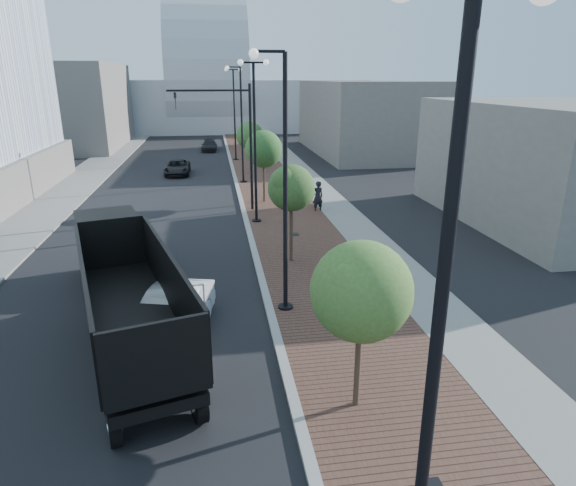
{
  "coord_description": "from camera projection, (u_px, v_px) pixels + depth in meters",
  "views": [
    {
      "loc": [
        -1.85,
        -6.72,
        8.32
      ],
      "look_at": [
        1.0,
        12.0,
        2.0
      ],
      "focal_mm": 30.92,
      "sensor_mm": 36.0,
      "label": 1
    }
  ],
  "objects": [
    {
      "name": "tree_0",
      "position": [
        363.0,
        291.0,
        12.14
      ],
      "size": [
        2.56,
        2.54,
        4.63
      ],
      "color": "#382619",
      "rests_on": "ground"
    },
    {
      "name": "dark_car_far",
      "position": [
        209.0,
        146.0,
        59.26
      ],
      "size": [
        1.93,
        4.37,
        1.25
      ],
      "primitive_type": "imported",
      "rotation": [
        0.0,
        0.0,
        -0.04
      ],
      "color": "black",
      "rests_on": "ground"
    },
    {
      "name": "streetlight_1",
      "position": [
        282.0,
        198.0,
        17.27
      ],
      "size": [
        1.44,
        0.56,
        9.21
      ],
      "color": "black",
      "rests_on": "ground"
    },
    {
      "name": "curb",
      "position": [
        233.0,
        170.0,
        46.69
      ],
      "size": [
        0.3,
        140.0,
        0.14
      ],
      "primitive_type": "cube",
      "color": "gray",
      "rests_on": "ground"
    },
    {
      "name": "tree_1",
      "position": [
        292.0,
        188.0,
        22.39
      ],
      "size": [
        2.21,
        2.13,
        4.67
      ],
      "color": "#382619",
      "rests_on": "ground"
    },
    {
      "name": "pedestrian",
      "position": [
        318.0,
        197.0,
        31.95
      ],
      "size": [
        0.85,
        0.65,
        2.06
      ],
      "primitive_type": "imported",
      "rotation": [
        0.0,
        0.0,
        3.38
      ],
      "color": "black",
      "rests_on": "ground"
    },
    {
      "name": "streetlight_0",
      "position": [
        432.0,
        388.0,
        5.88
      ],
      "size": [
        1.72,
        0.56,
        9.28
      ],
      "color": "black",
      "rests_on": "ground"
    },
    {
      "name": "tree_3",
      "position": [
        250.0,
        136.0,
        44.98
      ],
      "size": [
        2.49,
        2.46,
        4.57
      ],
      "color": "#382619",
      "rests_on": "ground"
    },
    {
      "name": "streetlight_3",
      "position": [
        241.0,
        130.0,
        39.78
      ],
      "size": [
        1.44,
        0.56,
        9.21
      ],
      "color": "black",
      "rests_on": "ground"
    },
    {
      "name": "tree_2",
      "position": [
        264.0,
        149.0,
        33.6
      ],
      "size": [
        2.55,
        2.53,
        5.01
      ],
      "color": "#382619",
      "rests_on": "ground"
    },
    {
      "name": "sidewalk",
      "position": [
        270.0,
        169.0,
        47.19
      ],
      "size": [
        7.0,
        140.0,
        0.12
      ],
      "primitive_type": "cube",
      "color": "#4C2D23",
      "rests_on": "ground"
    },
    {
      "name": "west_sidewalk",
      "position": [
        89.0,
        174.0,
        44.84
      ],
      "size": [
        4.0,
        140.0,
        0.12
      ],
      "primitive_type": "cube",
      "color": "slate",
      "rests_on": "ground"
    },
    {
      "name": "concrete_strip",
      "position": [
        298.0,
        168.0,
        47.57
      ],
      "size": [
        2.4,
        140.0,
        0.13
      ],
      "primitive_type": "cube",
      "color": "slate",
      "rests_on": "ground"
    },
    {
      "name": "traffic_mast",
      "position": [
        236.0,
        134.0,
        31.02
      ],
      "size": [
        5.09,
        0.2,
        8.0
      ],
      "color": "black",
      "rests_on": "ground"
    },
    {
      "name": "streetlight_4",
      "position": [
        234.0,
        114.0,
        50.9
      ],
      "size": [
        1.72,
        0.56,
        9.28
      ],
      "color": "black",
      "rests_on": "ground"
    },
    {
      "name": "utility_cover_2",
      "position": [
        294.0,
        234.0,
        27.32
      ],
      "size": [
        0.5,
        0.5,
        0.02
      ],
      "primitive_type": "cube",
      "color": "black",
      "rests_on": "sidewalk"
    },
    {
      "name": "utility_cover_1",
      "position": [
        346.0,
        329.0,
        17.0
      ],
      "size": [
        0.5,
        0.5,
        0.02
      ],
      "primitive_type": "cube",
      "color": "black",
      "rests_on": "sidewalk"
    },
    {
      "name": "commercial_block_e",
      "position": [
        550.0,
        163.0,
        29.41
      ],
      "size": [
        10.0,
        16.0,
        7.0
      ],
      "primitive_type": "cube",
      "color": "#66625C",
      "rests_on": "ground"
    },
    {
      "name": "convention_center",
      "position": [
        208.0,
        92.0,
        86.72
      ],
      "size": [
        50.0,
        30.0,
        50.0
      ],
      "color": "#A8ADB3",
      "rests_on": "ground"
    },
    {
      "name": "dump_truck",
      "position": [
        118.0,
        275.0,
        18.31
      ],
      "size": [
        5.91,
        13.49,
        3.34
      ],
      "rotation": [
        0.0,
        0.0,
        0.27
      ],
      "color": "black",
      "rests_on": "ground"
    },
    {
      "name": "white_sedan",
      "position": [
        172.0,
        316.0,
        16.41
      ],
      "size": [
        2.91,
        5.22,
        1.63
      ],
      "primitive_type": "imported",
      "rotation": [
        0.0,
        0.0,
        -0.25
      ],
      "color": "silver",
      "rests_on": "ground"
    },
    {
      "name": "commercial_block_nw",
      "position": [
        61.0,
        106.0,
        61.03
      ],
      "size": [
        14.0,
        20.0,
        10.0
      ],
      "primitive_type": "cube",
      "color": "slate",
      "rests_on": "ground"
    },
    {
      "name": "streetlight_2",
      "position": [
        255.0,
        142.0,
        28.39
      ],
      "size": [
        1.72,
        0.56,
        9.28
      ],
      "color": "black",
      "rests_on": "ground"
    },
    {
      "name": "commercial_block_ne",
      "position": [
        367.0,
        117.0,
        57.1
      ],
      "size": [
        12.0,
        22.0,
        8.0
      ],
      "primitive_type": "cube",
      "color": "#625E58",
      "rests_on": "ground"
    },
    {
      "name": "dark_car_mid",
      "position": [
        177.0,
        167.0,
        44.69
      ],
      "size": [
        2.2,
        4.69,
        1.3
      ],
      "primitive_type": "imported",
      "rotation": [
        0.0,
        0.0,
        -0.01
      ],
      "color": "black",
      "rests_on": "ground"
    }
  ]
}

